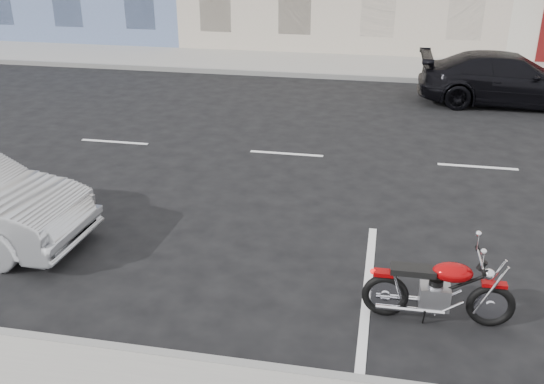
{
  "coord_description": "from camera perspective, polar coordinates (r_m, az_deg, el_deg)",
  "views": [
    {
      "loc": [
        0.06,
        -12.19,
        4.63
      ],
      "look_at": [
        -1.58,
        -3.81,
        0.8
      ],
      "focal_mm": 40.0,
      "sensor_mm": 36.0,
      "label": 1
    }
  ],
  "objects": [
    {
      "name": "car_far",
      "position": [
        17.93,
        21.34,
        9.86
      ],
      "size": [
        4.81,
        2.01,
        1.39
      ],
      "primitive_type": "imported",
      "rotation": [
        0.0,
        0.0,
        1.58
      ],
      "color": "black",
      "rests_on": "ground"
    },
    {
      "name": "ground",
      "position": [
        13.04,
        10.08,
        2.97
      ],
      "size": [
        120.0,
        120.0,
        0.0
      ],
      "primitive_type": "plane",
      "color": "black",
      "rests_on": "ground"
    },
    {
      "name": "motorcycle",
      "position": [
        7.99,
        20.18,
        -9.24
      ],
      "size": [
        1.88,
        0.62,
        0.94
      ],
      "rotation": [
        0.0,
        0.0,
        0.02
      ],
      "color": "black",
      "rests_on": "ground"
    },
    {
      "name": "sidewalk_far",
      "position": [
        21.97,
        -2.56,
        12.18
      ],
      "size": [
        80.0,
        3.4,
        0.15
      ],
      "primitive_type": "cube",
      "color": "gray",
      "rests_on": "ground"
    },
    {
      "name": "curb_far",
      "position": [
        20.36,
        -3.69,
        11.21
      ],
      "size": [
        80.0,
        0.12,
        0.16
      ],
      "primitive_type": "cube",
      "color": "gray",
      "rests_on": "ground"
    }
  ]
}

